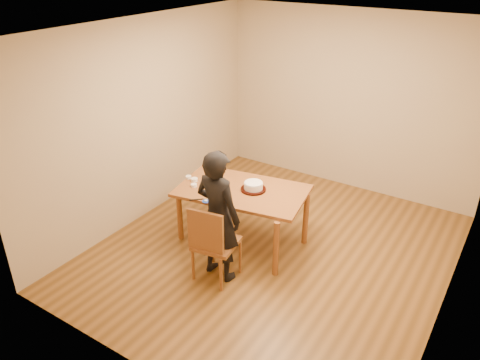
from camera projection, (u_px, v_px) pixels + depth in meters
The scene contains 16 objects.
room_shell at pixel (291, 143), 5.55m from camera, with size 4.00×4.50×2.70m.
dining_table at pixel (242, 191), 5.79m from camera, with size 1.57×0.93×0.04m, color brown.
dining_chair at pixel (216, 243), 5.26m from camera, with size 0.45×0.45×0.04m, color brown.
cake_plate at pixel (253, 189), 5.76m from camera, with size 0.31×0.31×0.02m, color #B81D0C.
cake at pixel (253, 186), 5.74m from camera, with size 0.23×0.23×0.07m, color white.
frosting_dome at pixel (253, 182), 5.71m from camera, with size 0.23×0.23×0.03m, color white.
frosting_tub at pixel (218, 195), 5.57m from camera, with size 0.09×0.09×0.08m, color white.
frosting_lid at pixel (206, 201), 5.50m from camera, with size 0.09×0.09×0.01m, color #17349B.
frosting_dollop at pixel (206, 200), 5.50m from camera, with size 0.04×0.04×0.02m, color white.
ramekin_green at pixel (194, 185), 5.84m from camera, with size 0.07×0.07×0.04m, color white.
ramekin_yellow at pixel (194, 180), 5.97m from camera, with size 0.09×0.09×0.04m, color white.
ramekin_multi at pixel (189, 177), 6.05m from camera, with size 0.07×0.07×0.04m, color white.
candy_box_pink at pixel (218, 169), 6.29m from camera, with size 0.12×0.06×0.02m, color #C42E7A.
candy_box_green at pixel (218, 167), 6.29m from camera, with size 0.14×0.07×0.02m, color #1F991C.
spatula at pixel (196, 200), 5.54m from camera, with size 0.17×0.02×0.01m, color black.
person at pixel (218, 216), 5.15m from camera, with size 0.57×0.37×1.57m, color black.
Camera 1 is at (2.29, -4.33, 3.44)m, focal length 35.00 mm.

